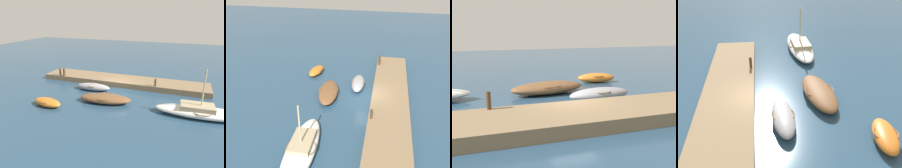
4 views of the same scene
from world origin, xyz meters
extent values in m
plane|color=navy|center=(0.00, 0.00, 0.00)|extent=(84.00, 84.00, 0.00)
cube|color=#846B4C|center=(0.00, -2.00, 0.32)|extent=(20.17, 3.47, 0.63)
ellipsoid|color=brown|center=(-0.17, 4.10, 0.41)|extent=(5.21, 2.49, 0.82)
torus|color=olive|center=(-0.17, 4.10, 0.64)|extent=(2.19, 2.19, 0.07)
ellipsoid|color=#939399|center=(2.35, 1.42, 0.39)|extent=(3.95, 1.48, 0.79)
torus|color=olive|center=(2.35, 1.42, 0.61)|extent=(1.45, 1.45, 0.07)
ellipsoid|color=white|center=(-8.83, 4.06, 0.41)|extent=(7.67, 2.43, 0.82)
torus|color=olive|center=(-8.83, 4.06, 0.64)|extent=(2.26, 2.26, 0.07)
cube|color=tan|center=(-8.46, 4.07, 0.86)|extent=(2.76, 1.67, 0.41)
cylinder|color=#C6B284|center=(-8.76, 4.06, 2.37)|extent=(0.12, 0.12, 3.43)
ellipsoid|color=orange|center=(4.60, 6.70, 0.37)|extent=(3.15, 1.73, 0.74)
torus|color=olive|center=(4.60, 6.70, 0.57)|extent=(1.54, 1.54, 0.07)
cylinder|color=#47331E|center=(-4.25, -0.52, 1.05)|extent=(0.21, 0.21, 0.84)
cylinder|color=#47331E|center=(7.35, -0.52, 1.11)|extent=(0.27, 0.27, 0.95)
cylinder|color=#47331E|center=(7.94, -0.52, 1.12)|extent=(0.20, 0.20, 0.97)
camera|label=1|loc=(-7.15, 21.11, 8.27)|focal=32.92mm
camera|label=2|loc=(-22.03, -1.30, 13.03)|focal=40.99mm
camera|label=3|loc=(-4.92, -13.34, 4.35)|focal=44.53mm
camera|label=4|loc=(15.10, 0.34, 9.75)|focal=42.95mm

